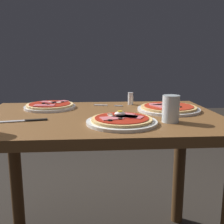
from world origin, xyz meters
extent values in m
cube|color=brown|center=(0.00, 0.00, 0.73)|extent=(1.09, 0.72, 0.04)
cylinder|color=#4A3018|center=(-0.49, 0.30, 0.36)|extent=(0.07, 0.07, 0.71)
cylinder|color=#4A3018|center=(0.49, 0.30, 0.36)|extent=(0.07, 0.07, 0.71)
cylinder|color=white|center=(0.08, -0.17, 0.76)|extent=(0.28, 0.28, 0.01)
cylinder|color=#DBB26B|center=(0.08, -0.17, 0.77)|extent=(0.24, 0.24, 0.01)
cylinder|color=#A82314|center=(0.08, -0.17, 0.78)|extent=(0.21, 0.21, 0.00)
torus|color=black|center=(0.03, -0.22, 0.78)|extent=(0.02, 0.02, 0.00)
torus|color=black|center=(0.05, -0.16, 0.78)|extent=(0.02, 0.02, 0.00)
torus|color=black|center=(0.07, -0.20, 0.78)|extent=(0.02, 0.02, 0.00)
torus|color=black|center=(0.04, -0.11, 0.78)|extent=(0.02, 0.02, 0.00)
cube|color=#C65B66|center=(0.13, -0.17, 0.78)|extent=(0.08, 0.08, 0.00)
cube|color=#D16B70|center=(0.11, -0.16, 0.78)|extent=(0.09, 0.08, 0.00)
cube|color=#D16B70|center=(0.09, -0.14, 0.78)|extent=(0.10, 0.10, 0.00)
cube|color=#D16B70|center=(0.04, -0.18, 0.78)|extent=(0.09, 0.08, 0.00)
cylinder|color=beige|center=(0.04, -0.15, 0.78)|extent=(0.02, 0.02, 0.00)
cylinder|color=beige|center=(0.04, -0.12, 0.78)|extent=(0.02, 0.02, 0.00)
ellipsoid|color=white|center=(0.08, -0.15, 0.79)|extent=(0.04, 0.03, 0.02)
cylinder|color=yellow|center=(0.08, -0.15, 0.80)|extent=(0.02, 0.02, 0.00)
cylinder|color=white|center=(0.34, 0.08, 0.76)|extent=(0.30, 0.30, 0.01)
cylinder|color=tan|center=(0.34, 0.08, 0.77)|extent=(0.27, 0.27, 0.01)
cylinder|color=#B72D19|center=(0.34, 0.08, 0.78)|extent=(0.24, 0.24, 0.00)
torus|color=black|center=(0.35, 0.13, 0.78)|extent=(0.02, 0.02, 0.00)
torus|color=black|center=(0.30, 0.02, 0.78)|extent=(0.02, 0.02, 0.00)
torus|color=black|center=(0.38, 0.03, 0.78)|extent=(0.02, 0.02, 0.00)
cube|color=#D16B70|center=(0.34, 0.12, 0.78)|extent=(0.08, 0.06, 0.00)
cube|color=#D16B70|center=(0.29, 0.06, 0.78)|extent=(0.10, 0.11, 0.00)
cube|color=#C65B66|center=(0.34, 0.03, 0.78)|extent=(0.05, 0.07, 0.00)
cube|color=#D16B70|center=(0.29, 0.11, 0.78)|extent=(0.10, 0.07, 0.00)
cylinder|color=beige|center=(0.36, 0.12, 0.78)|extent=(0.02, 0.02, 0.00)
cylinder|color=beige|center=(0.37, 0.10, 0.78)|extent=(0.02, 0.02, 0.00)
cylinder|color=white|center=(-0.25, 0.18, 0.76)|extent=(0.26, 0.26, 0.01)
cylinder|color=#E5C17F|center=(-0.25, 0.18, 0.77)|extent=(0.24, 0.24, 0.01)
cylinder|color=#A82314|center=(-0.25, 0.18, 0.78)|extent=(0.21, 0.21, 0.00)
torus|color=black|center=(-0.25, 0.14, 0.78)|extent=(0.02, 0.02, 0.00)
torus|color=black|center=(-0.19, 0.22, 0.78)|extent=(0.02, 0.02, 0.00)
torus|color=black|center=(-0.28, 0.18, 0.78)|extent=(0.02, 0.02, 0.00)
torus|color=black|center=(-0.26, 0.15, 0.78)|extent=(0.02, 0.02, 0.00)
torus|color=black|center=(-0.23, 0.19, 0.78)|extent=(0.02, 0.02, 0.00)
cube|color=#C65B66|center=(-0.21, 0.23, 0.78)|extent=(0.09, 0.09, 0.00)
cube|color=#C65B66|center=(-0.26, 0.22, 0.78)|extent=(0.11, 0.08, 0.00)
cube|color=#C65B66|center=(-0.27, 0.12, 0.78)|extent=(0.10, 0.05, 0.00)
cylinder|color=beige|center=(-0.21, 0.19, 0.78)|extent=(0.03, 0.03, 0.00)
cylinder|color=beige|center=(-0.26, 0.22, 0.78)|extent=(0.02, 0.02, 0.00)
cylinder|color=silver|center=(0.28, -0.15, 0.81)|extent=(0.07, 0.07, 0.11)
cylinder|color=silver|center=(0.28, -0.15, 0.77)|extent=(0.06, 0.06, 0.04)
cube|color=silver|center=(0.01, 0.24, 0.76)|extent=(0.08, 0.03, 0.00)
cube|color=silver|center=(0.10, 0.21, 0.76)|extent=(0.04, 0.01, 0.00)
cube|color=silver|center=(0.10, 0.21, 0.76)|extent=(0.04, 0.01, 0.00)
cube|color=silver|center=(0.11, 0.22, 0.76)|extent=(0.04, 0.01, 0.00)
cube|color=silver|center=(0.11, 0.22, 0.76)|extent=(0.04, 0.01, 0.00)
cube|color=silver|center=(-0.36, -0.11, 0.76)|extent=(0.11, 0.04, 0.00)
cube|color=black|center=(-0.27, -0.09, 0.76)|extent=(0.09, 0.03, 0.01)
cylinder|color=white|center=(0.18, 0.26, 0.78)|extent=(0.03, 0.03, 0.05)
cylinder|color=silver|center=(0.18, 0.26, 0.82)|extent=(0.03, 0.03, 0.01)
camera|label=1|loc=(-0.03, -1.17, 1.01)|focal=42.51mm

